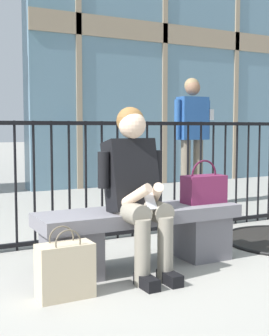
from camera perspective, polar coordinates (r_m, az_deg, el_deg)
ground_plane at (r=3.63m, az=0.75°, el=-12.00°), size 60.00×60.00×0.00m
stone_bench at (r=3.56m, az=0.76°, el=-7.82°), size 1.60×0.44×0.45m
seated_person_with_phone at (r=3.34m, az=0.26°, el=-2.09°), size 0.52×0.66×1.21m
handbag_on_bench at (r=3.81m, az=8.52°, el=-2.47°), size 0.35×0.17×0.35m
shopping_bag at (r=2.98m, az=-8.52°, el=-12.31°), size 0.35×0.17×0.45m
bystander_at_railing at (r=6.20m, az=7.11°, el=4.42°), size 0.55×0.27×1.71m
plaza_railing at (r=4.31m, az=-4.99°, el=-1.60°), size 7.28×0.04×1.12m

